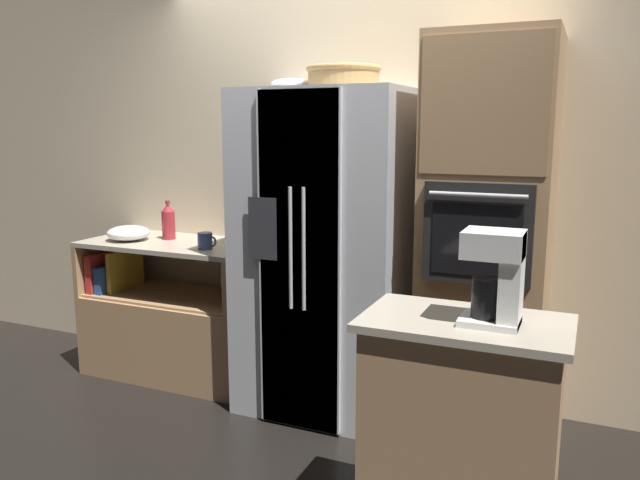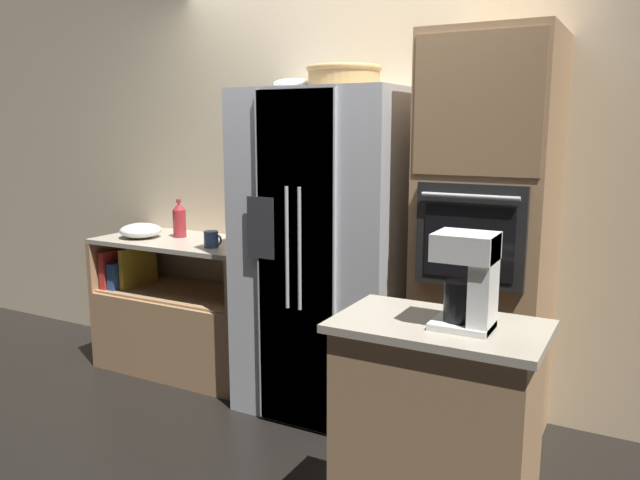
% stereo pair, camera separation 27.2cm
% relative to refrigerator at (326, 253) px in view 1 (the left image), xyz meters
% --- Properties ---
extents(ground_plane, '(20.00, 20.00, 0.00)m').
position_rel_refrigerator_xyz_m(ground_plane, '(0.00, -0.04, -0.93)').
color(ground_plane, black).
extents(wall_back, '(12.00, 0.06, 2.80)m').
position_rel_refrigerator_xyz_m(wall_back, '(0.00, 0.40, 0.47)').
color(wall_back, beige).
rests_on(wall_back, ground_plane).
extents(counter_left, '(1.19, 0.62, 0.90)m').
position_rel_refrigerator_xyz_m(counter_left, '(-1.13, 0.06, -0.60)').
color(counter_left, '#A87F56').
rests_on(counter_left, ground_plane).
extents(refrigerator, '(0.93, 0.76, 1.85)m').
position_rel_refrigerator_xyz_m(refrigerator, '(0.00, 0.00, 0.00)').
color(refrigerator, silver).
rests_on(refrigerator, ground_plane).
extents(wall_oven, '(0.62, 0.72, 2.10)m').
position_rel_refrigerator_xyz_m(wall_oven, '(0.90, 0.03, 0.13)').
color(wall_oven, '#A87F56').
rests_on(wall_oven, ground_plane).
extents(island_counter, '(0.75, 0.46, 0.96)m').
position_rel_refrigerator_xyz_m(island_counter, '(1.00, -1.04, -0.44)').
color(island_counter, '#A87F56').
rests_on(island_counter, ground_plane).
extents(wicker_basket, '(0.41, 0.41, 0.11)m').
position_rel_refrigerator_xyz_m(wicker_basket, '(0.11, -0.02, 0.99)').
color(wicker_basket, tan).
rests_on(wicker_basket, refrigerator).
extents(fruit_bowl, '(0.23, 0.23, 0.06)m').
position_rel_refrigerator_xyz_m(fruit_bowl, '(-0.20, -0.02, 0.96)').
color(fruit_bowl, white).
rests_on(fruit_bowl, refrigerator).
extents(bottle_tall, '(0.09, 0.09, 0.26)m').
position_rel_refrigerator_xyz_m(bottle_tall, '(-1.20, 0.12, 0.10)').
color(bottle_tall, maroon).
rests_on(bottle_tall, counter_left).
extents(mug, '(0.13, 0.09, 0.10)m').
position_rel_refrigerator_xyz_m(mug, '(-0.78, -0.07, 0.03)').
color(mug, '#384C7A').
rests_on(mug, counter_left).
extents(mixing_bowl, '(0.28, 0.28, 0.10)m').
position_rel_refrigerator_xyz_m(mixing_bowl, '(-1.42, -0.03, 0.03)').
color(mixing_bowl, white).
rests_on(mixing_bowl, counter_left).
extents(coffee_maker, '(0.20, 0.18, 0.34)m').
position_rel_refrigerator_xyz_m(coffee_maker, '(1.11, -1.06, 0.22)').
color(coffee_maker, white).
rests_on(coffee_maker, island_counter).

